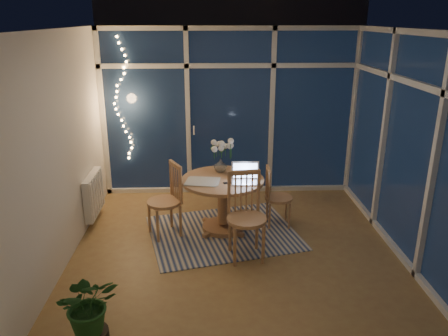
{
  "coord_description": "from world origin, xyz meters",
  "views": [
    {
      "loc": [
        -0.35,
        -4.74,
        2.72
      ],
      "look_at": [
        -0.16,
        0.25,
        0.99
      ],
      "focal_mm": 35.0,
      "sensor_mm": 36.0,
      "label": 1
    }
  ],
  "objects_px": {
    "chair_left": "(164,200)",
    "chair_right": "(279,196)",
    "potted_plant": "(89,309)",
    "laptop": "(246,173)",
    "flower_vase": "(221,165)",
    "chair_front": "(247,217)",
    "dining_table": "(223,205)"
  },
  "relations": [
    {
      "from": "chair_left",
      "to": "chair_right",
      "type": "height_order",
      "value": "chair_left"
    },
    {
      "from": "chair_left",
      "to": "potted_plant",
      "type": "distance_m",
      "value": 2.09
    },
    {
      "from": "laptop",
      "to": "flower_vase",
      "type": "distance_m",
      "value": 0.52
    },
    {
      "from": "chair_front",
      "to": "potted_plant",
      "type": "relative_size",
      "value": 1.39
    },
    {
      "from": "chair_left",
      "to": "flower_vase",
      "type": "xyz_separation_m",
      "value": [
        0.74,
        0.39,
        0.35
      ]
    },
    {
      "from": "chair_front",
      "to": "flower_vase",
      "type": "bearing_deg",
      "value": 98.64
    },
    {
      "from": "chair_left",
      "to": "dining_table",
      "type": "bearing_deg",
      "value": 72.2
    },
    {
      "from": "chair_left",
      "to": "chair_right",
      "type": "bearing_deg",
      "value": 71.95
    },
    {
      "from": "potted_plant",
      "to": "chair_front",
      "type": "bearing_deg",
      "value": 44.55
    },
    {
      "from": "chair_right",
      "to": "potted_plant",
      "type": "relative_size",
      "value": 1.11
    },
    {
      "from": "flower_vase",
      "to": "dining_table",
      "type": "bearing_deg",
      "value": -85.82
    },
    {
      "from": "chair_right",
      "to": "chair_front",
      "type": "height_order",
      "value": "chair_front"
    },
    {
      "from": "chair_right",
      "to": "flower_vase",
      "type": "distance_m",
      "value": 0.9
    },
    {
      "from": "chair_right",
      "to": "laptop",
      "type": "distance_m",
      "value": 0.7
    },
    {
      "from": "flower_vase",
      "to": "chair_left",
      "type": "bearing_deg",
      "value": -152.55
    },
    {
      "from": "chair_front",
      "to": "flower_vase",
      "type": "relative_size",
      "value": 5.02
    },
    {
      "from": "chair_left",
      "to": "potted_plant",
      "type": "relative_size",
      "value": 1.3
    },
    {
      "from": "chair_right",
      "to": "chair_front",
      "type": "relative_size",
      "value": 0.8
    },
    {
      "from": "chair_right",
      "to": "chair_front",
      "type": "bearing_deg",
      "value": 149.29
    },
    {
      "from": "chair_left",
      "to": "potted_plant",
      "type": "xyz_separation_m",
      "value": [
        -0.44,
        -2.04,
        -0.11
      ]
    },
    {
      "from": "flower_vase",
      "to": "potted_plant",
      "type": "xyz_separation_m",
      "value": [
        -1.19,
        -2.43,
        -0.46
      ]
    },
    {
      "from": "dining_table",
      "to": "potted_plant",
      "type": "bearing_deg",
      "value": -119.11
    },
    {
      "from": "dining_table",
      "to": "laptop",
      "type": "height_order",
      "value": "laptop"
    },
    {
      "from": "chair_right",
      "to": "flower_vase",
      "type": "height_order",
      "value": "flower_vase"
    },
    {
      "from": "chair_left",
      "to": "chair_front",
      "type": "relative_size",
      "value": 0.93
    },
    {
      "from": "flower_vase",
      "to": "potted_plant",
      "type": "distance_m",
      "value": 2.74
    },
    {
      "from": "laptop",
      "to": "potted_plant",
      "type": "distance_m",
      "value": 2.55
    },
    {
      "from": "chair_front",
      "to": "laptop",
      "type": "xyz_separation_m",
      "value": [
        0.03,
        0.58,
        0.34
      ]
    },
    {
      "from": "flower_vase",
      "to": "potted_plant",
      "type": "relative_size",
      "value": 0.28
    },
    {
      "from": "laptop",
      "to": "dining_table",
      "type": "bearing_deg",
      "value": 154.56
    },
    {
      "from": "chair_front",
      "to": "flower_vase",
      "type": "distance_m",
      "value": 1.08
    },
    {
      "from": "dining_table",
      "to": "chair_left",
      "type": "height_order",
      "value": "chair_left"
    }
  ]
}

